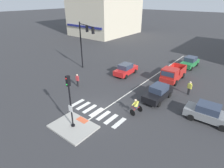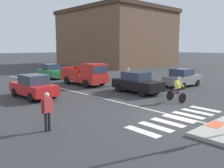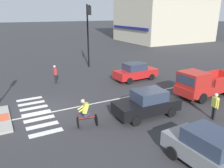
% 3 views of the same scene
% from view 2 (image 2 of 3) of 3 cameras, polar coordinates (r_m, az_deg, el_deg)
% --- Properties ---
extents(ground_plane, '(300.00, 300.00, 0.00)m').
position_cam_2_polar(ground_plane, '(12.69, 14.24, -7.65)').
color(ground_plane, '#333335').
extents(tactile_pad_front, '(1.10, 0.60, 0.01)m').
position_cam_2_polar(tactile_pad_front, '(11.63, 23.49, -8.81)').
color(tactile_pad_front, '#DB5B38').
rests_on(tactile_pad_front, traffic_island).
extents(crosswalk_stripe_a, '(0.44, 1.80, 0.01)m').
position_cam_2_polar(crosswalk_stripe_a, '(10.38, 7.21, -11.12)').
color(crosswalk_stripe_a, silver).
rests_on(crosswalk_stripe_a, ground).
extents(crosswalk_stripe_b, '(0.44, 1.80, 0.01)m').
position_cam_2_polar(crosswalk_stripe_b, '(11.06, 10.36, -9.94)').
color(crosswalk_stripe_b, silver).
rests_on(crosswalk_stripe_b, ground).
extents(crosswalk_stripe_c, '(0.44, 1.80, 0.01)m').
position_cam_2_polar(crosswalk_stripe_c, '(11.77, 13.12, -8.87)').
color(crosswalk_stripe_c, silver).
rests_on(crosswalk_stripe_c, ground).
extents(crosswalk_stripe_d, '(0.44, 1.80, 0.01)m').
position_cam_2_polar(crosswalk_stripe_d, '(12.51, 15.54, -7.91)').
color(crosswalk_stripe_d, silver).
rests_on(crosswalk_stripe_d, ground).
extents(crosswalk_stripe_e, '(0.44, 1.80, 0.01)m').
position_cam_2_polar(crosswalk_stripe_e, '(13.27, 17.68, -7.05)').
color(crosswalk_stripe_e, silver).
rests_on(crosswalk_stripe_e, ground).
extents(crosswalk_stripe_f, '(0.44, 1.80, 0.01)m').
position_cam_2_polar(crosswalk_stripe_f, '(14.06, 19.58, -6.27)').
color(crosswalk_stripe_f, silver).
rests_on(crosswalk_stripe_f, ground).
extents(crosswalk_stripe_g, '(0.44, 1.80, 0.01)m').
position_cam_2_polar(crosswalk_stripe_g, '(14.85, 21.27, -5.57)').
color(crosswalk_stripe_g, silver).
rests_on(crosswalk_stripe_g, ground).
extents(lane_centre_line, '(0.14, 28.00, 0.01)m').
position_cam_2_polar(lane_centre_line, '(20.00, -9.85, -1.54)').
color(lane_centre_line, silver).
rests_on(lane_centre_line, ground).
extents(building_corner_right, '(16.92, 19.93, 10.94)m').
position_cam_2_polar(building_corner_right, '(49.88, 0.84, 10.95)').
color(building_corner_right, brown).
rests_on(building_corner_right, ground).
extents(car_black_eastbound_mid, '(1.95, 4.15, 1.64)m').
position_cam_2_polar(car_black_eastbound_mid, '(18.69, 5.92, 0.34)').
color(car_black_eastbound_mid, black).
rests_on(car_black_eastbound_mid, ground).
extents(car_green_eastbound_distant, '(2.01, 4.18, 1.64)m').
position_cam_2_polar(car_green_eastbound_distant, '(28.41, -14.27, 2.96)').
color(car_green_eastbound_distant, '#237A3D').
rests_on(car_green_eastbound_distant, ground).
extents(car_grey_cross_right, '(4.16, 1.97, 1.64)m').
position_cam_2_polar(car_grey_cross_right, '(22.45, 16.37, 1.43)').
color(car_grey_cross_right, slate).
rests_on(car_grey_cross_right, ground).
extents(car_red_westbound_far, '(1.98, 4.17, 1.64)m').
position_cam_2_polar(car_red_westbound_far, '(17.67, -18.21, -0.54)').
color(car_red_westbound_far, red).
rests_on(car_red_westbound_far, ground).
extents(pickup_truck_red_eastbound_far, '(2.17, 5.15, 2.08)m').
position_cam_2_polar(pickup_truck_red_eastbound_far, '(22.41, -6.11, 2.15)').
color(pickup_truck_red_eastbound_far, red).
rests_on(pickup_truck_red_eastbound_far, ground).
extents(cyclist, '(0.84, 1.19, 1.68)m').
position_cam_2_polar(cyclist, '(16.04, 15.26, -1.09)').
color(cyclist, black).
rests_on(cyclist, ground).
extents(pedestrian_at_curb_left, '(0.55, 0.25, 1.67)m').
position_cam_2_polar(pedestrian_at_curb_left, '(10.43, -15.20, -5.65)').
color(pedestrian_at_curb_left, black).
rests_on(pedestrian_at_curb_left, ground).
extents(pedestrian_waiting_far_side, '(0.54, 0.28, 1.67)m').
position_cam_2_polar(pedestrian_waiting_far_side, '(22.50, 3.86, 2.21)').
color(pedestrian_waiting_far_side, black).
rests_on(pedestrian_waiting_far_side, ground).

